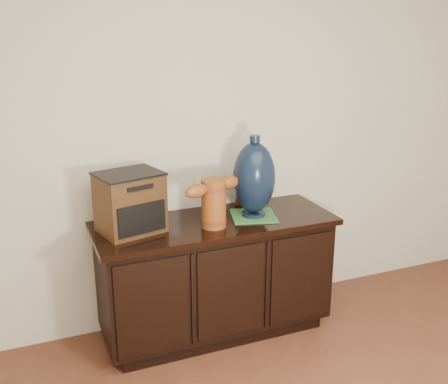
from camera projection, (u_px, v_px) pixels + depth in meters
name	position (u px, v px, depth m)	size (l,w,h in m)	color
sideboard	(215.00, 276.00, 3.26)	(1.46, 0.56, 0.75)	black
terracotta_vessel	(214.00, 200.00, 3.01)	(0.40, 0.20, 0.29)	brown
tv_radio	(130.00, 202.00, 2.94)	(0.40, 0.36, 0.35)	#3A220E
green_mat	(253.00, 216.00, 3.22)	(0.27, 0.27, 0.01)	#2E6732
lamp_base	(254.00, 178.00, 3.15)	(0.32, 0.32, 0.50)	black
spray_can	(240.00, 191.00, 3.41)	(0.07, 0.07, 0.19)	#5A1C0F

